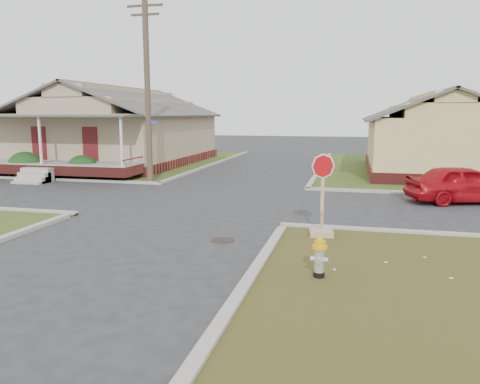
% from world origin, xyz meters
% --- Properties ---
extents(ground, '(120.00, 120.00, 0.00)m').
position_xyz_m(ground, '(0.00, 0.00, 0.00)').
color(ground, '#28292B').
rests_on(ground, ground).
extents(verge_far_left, '(19.00, 19.00, 0.05)m').
position_xyz_m(verge_far_left, '(-13.00, 18.00, 0.03)').
color(verge_far_left, '#344619').
rests_on(verge_far_left, ground).
extents(curbs, '(80.00, 40.00, 0.12)m').
position_xyz_m(curbs, '(0.00, 5.00, 0.00)').
color(curbs, '#A29B92').
rests_on(curbs, ground).
extents(manhole, '(0.64, 0.64, 0.01)m').
position_xyz_m(manhole, '(2.20, -0.50, 0.01)').
color(manhole, black).
rests_on(manhole, ground).
extents(corner_house, '(10.10, 15.50, 5.30)m').
position_xyz_m(corner_house, '(-10.00, 16.68, 2.28)').
color(corner_house, maroon).
rests_on(corner_house, ground).
extents(side_house_yellow, '(7.60, 11.60, 4.70)m').
position_xyz_m(side_house_yellow, '(10.00, 16.50, 2.19)').
color(side_house_yellow, maroon).
rests_on(side_house_yellow, ground).
extents(utility_pole, '(1.80, 0.28, 9.00)m').
position_xyz_m(utility_pole, '(-4.20, 8.90, 4.66)').
color(utility_pole, '#433427').
rests_on(utility_pole, ground).
extents(fire_hydrant, '(0.32, 0.32, 0.86)m').
position_xyz_m(fire_hydrant, '(4.97, -2.92, 0.52)').
color(fire_hydrant, black).
rests_on(fire_hydrant, ground).
extents(stop_sign, '(0.65, 0.64, 2.30)m').
position_xyz_m(stop_sign, '(4.78, 0.50, 0.55)').
color(stop_sign, tan).
rests_on(stop_sign, ground).
extents(red_sedan, '(4.61, 2.89, 1.46)m').
position_xyz_m(red_sedan, '(9.75, 7.01, 0.73)').
color(red_sedan, '#AE0C15').
rests_on(red_sedan, ground).
extents(hedge_left, '(1.65, 1.35, 1.26)m').
position_xyz_m(hedge_left, '(-11.57, 9.18, 0.68)').
color(hedge_left, '#183B15').
rests_on(hedge_left, verge_far_left).
extents(hedge_right, '(1.53, 1.26, 1.17)m').
position_xyz_m(hedge_right, '(-8.27, 9.42, 0.64)').
color(hedge_right, '#183B15').
rests_on(hedge_right, verge_far_left).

